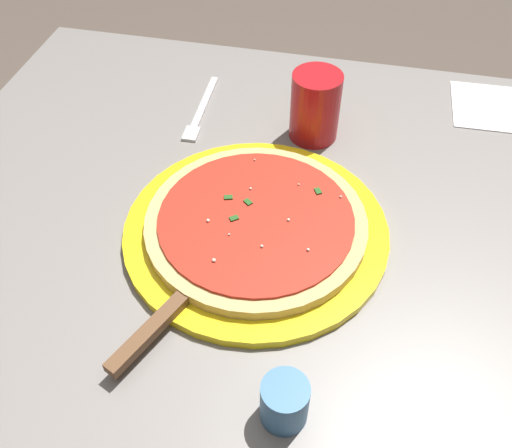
# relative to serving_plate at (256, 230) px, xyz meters

# --- Properties ---
(ground_plane) EXTENTS (5.00, 5.00, 0.00)m
(ground_plane) POSITION_rel_serving_plate_xyz_m (-0.01, 0.02, -0.74)
(ground_plane) COLOR brown
(restaurant_table) EXTENTS (1.04, 0.92, 0.73)m
(restaurant_table) POSITION_rel_serving_plate_xyz_m (-0.01, 0.02, -0.13)
(restaurant_table) COLOR black
(restaurant_table) RESTS_ON ground_plane
(serving_plate) EXTENTS (0.37, 0.37, 0.01)m
(serving_plate) POSITION_rel_serving_plate_xyz_m (0.00, 0.00, 0.00)
(serving_plate) COLOR yellow
(serving_plate) RESTS_ON restaurant_table
(pizza) EXTENTS (0.30, 0.30, 0.02)m
(pizza) POSITION_rel_serving_plate_xyz_m (-0.00, 0.00, 0.02)
(pizza) COLOR #DBB26B
(pizza) RESTS_ON serving_plate
(pizza_server) EXTENTS (0.13, 0.22, 0.01)m
(pizza_server) POSITION_rel_serving_plate_xyz_m (-0.07, -0.16, 0.01)
(pizza_server) COLOR silver
(pizza_server) RESTS_ON serving_plate
(cup_tall_drink) EXTENTS (0.08, 0.08, 0.11)m
(cup_tall_drink) POSITION_rel_serving_plate_xyz_m (0.04, 0.24, 0.05)
(cup_tall_drink) COLOR #B2191E
(cup_tall_drink) RESTS_ON restaurant_table
(cup_small_sauce) EXTENTS (0.05, 0.05, 0.06)m
(cup_small_sauce) POSITION_rel_serving_plate_xyz_m (0.09, -0.25, 0.02)
(cup_small_sauce) COLOR teal
(cup_small_sauce) RESTS_ON restaurant_table
(napkin_folded_right) EXTENTS (0.14, 0.14, 0.00)m
(napkin_folded_right) POSITION_rel_serving_plate_xyz_m (0.34, 0.38, -0.01)
(napkin_folded_right) COLOR white
(napkin_folded_right) RESTS_ON restaurant_table
(fork) EXTENTS (0.03, 0.19, 0.00)m
(fork) POSITION_rel_serving_plate_xyz_m (-0.15, 0.25, -0.00)
(fork) COLOR silver
(fork) RESTS_ON restaurant_table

